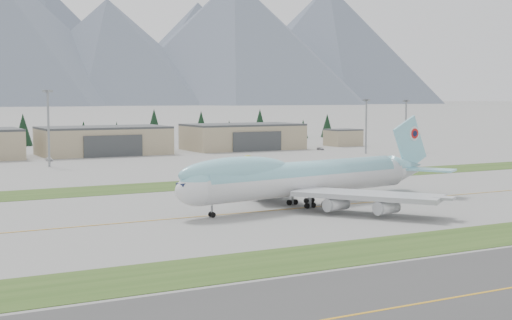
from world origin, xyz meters
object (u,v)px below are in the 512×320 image
boeing_747_freighter (304,177)px  service_vehicle_b (249,158)px  hangar_center (103,140)px  service_vehicle_c (320,150)px  service_vehicle_a (49,161)px  hangar_right (243,137)px

boeing_747_freighter → service_vehicle_b: boeing_747_freighter is taller
hangar_center → service_vehicle_c: (86.64, -19.18, -5.39)m
service_vehicle_a → service_vehicle_c: service_vehicle_a is taller
hangar_center → service_vehicle_a: hangar_center is taller
hangar_right → service_vehicle_c: size_ratio=11.53×
hangar_center → service_vehicle_b: (41.43, -41.76, -5.39)m
boeing_747_freighter → service_vehicle_c: (87.32, 128.81, -5.86)m
boeing_747_freighter → hangar_center: 147.99m
service_vehicle_b → hangar_center: bearing=53.0°
service_vehicle_b → service_vehicle_c: service_vehicle_c is taller
service_vehicle_b → service_vehicle_a: bearing=79.5°
boeing_747_freighter → service_vehicle_a: size_ratio=16.77×
service_vehicle_b → service_vehicle_c: 50.53m
service_vehicle_a → boeing_747_freighter: bearing=-86.4°
service_vehicle_c → hangar_center: bearing=171.3°
hangar_right → service_vehicle_b: bearing=-114.0°
hangar_right → service_vehicle_b: size_ratio=14.13×
hangar_center → hangar_right: size_ratio=1.00×
boeing_747_freighter → service_vehicle_c: bearing=46.6°
hangar_center → service_vehicle_b: bearing=-45.2°
hangar_center → service_vehicle_a: (-24.57, -19.43, -5.39)m
service_vehicle_a → service_vehicle_b: bearing=-25.6°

